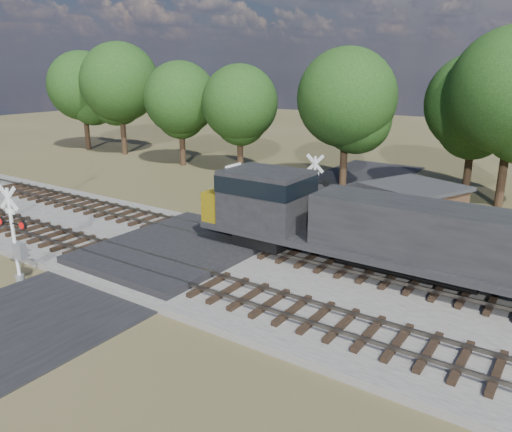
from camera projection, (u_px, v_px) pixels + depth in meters
The scene contains 10 objects.
ground at pixel (173, 259), 24.54m from camera, with size 160.00×160.00×0.00m, color #454625.
ballast_bed at pixel (369, 304), 19.47m from camera, with size 140.00×10.00×0.30m, color gray.
road at pixel (173, 258), 24.52m from camera, with size 7.00×60.00×0.08m, color black.
crossing_panel at pixel (179, 250), 24.84m from camera, with size 7.00×9.00×0.62m, color #262628.
track_near at pixel (193, 279), 21.15m from camera, with size 140.00×2.60×0.33m.
track_far at pixel (259, 246), 25.10m from camera, with size 140.00×2.60×0.33m.
crossing_signal_near at pixel (16, 243), 21.38m from camera, with size 1.75×0.41×4.35m.
crossing_signal_far at pixel (312, 197), 29.01m from camera, with size 1.74×0.41×4.31m.
equipment_shed at pixel (413, 211), 27.18m from camera, with size 5.69×5.69×2.98m.
treeline at pixel (422, 99), 35.55m from camera, with size 84.03×11.63×11.66m.
Camera 1 is at (16.34, -16.57, 9.06)m, focal length 35.00 mm.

